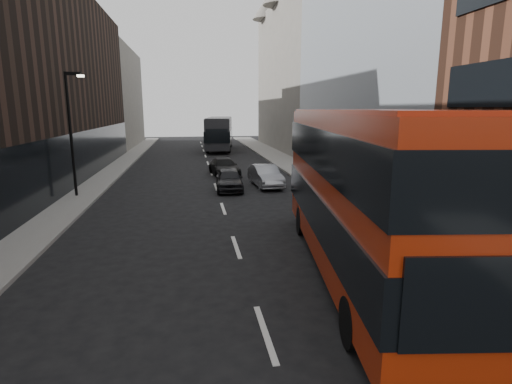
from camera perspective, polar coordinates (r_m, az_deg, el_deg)
name	(u,v)px	position (r m, az deg, el deg)	size (l,w,h in m)	color
sidewalk_right	(303,172)	(33.00, 6.79, 2.90)	(3.00, 80.00, 0.15)	slate
sidewalk_left	(106,177)	(32.37, -20.63, 2.05)	(2.00, 80.00, 0.15)	slate
building_modern_block	(379,38)	(30.64, 17.12, 20.25)	(5.03, 22.00, 20.00)	#A6ABB1
building_victorian	(293,72)	(52.15, 5.34, 16.74)	(6.50, 24.00, 21.00)	#68635C
building_left_mid	(68,86)	(37.69, -25.30, 13.55)	(5.00, 24.00, 14.00)	black
building_left_far	(116,98)	(59.17, -19.43, 12.49)	(5.00, 20.00, 13.00)	#68635C
street_lamp	(72,126)	(25.23, -24.85, 8.55)	(1.06, 0.22, 7.00)	black
red_bus	(363,185)	(12.64, 15.07, 0.91)	(4.69, 12.94, 5.12)	#A9250A
grey_bus	(220,133)	(51.13, -5.23, 8.45)	(4.45, 12.82, 4.06)	black
car_a	(229,179)	(25.70, -3.86, 1.84)	(1.66, 4.12, 1.40)	black
car_b	(265,176)	(26.87, 1.35, 2.35)	(1.53, 4.39, 1.45)	gray
car_c	(224,167)	(31.35, -4.58, 3.60)	(1.90, 4.68, 1.36)	black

